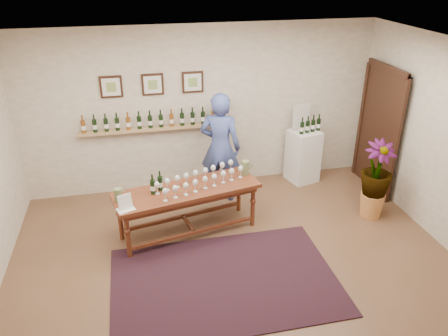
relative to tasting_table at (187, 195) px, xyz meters
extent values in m
plane|color=brown|center=(0.50, -0.98, -0.63)|extent=(6.00, 6.00, 0.00)
plane|color=beige|center=(0.50, 1.52, 0.77)|extent=(6.00, 0.00, 6.00)
plane|color=beige|center=(0.50, -3.48, 0.77)|extent=(6.00, 0.00, 6.00)
plane|color=white|center=(0.50, -0.98, 2.17)|extent=(6.00, 6.00, 0.00)
cube|color=tan|center=(-0.30, 1.43, 0.52)|extent=(2.50, 0.16, 0.04)
cube|color=black|center=(3.44, 0.72, 0.42)|extent=(0.10, 1.00, 2.10)
cube|color=black|center=(3.39, 0.72, 0.42)|extent=(0.04, 1.12, 2.22)
cube|color=black|center=(-0.95, 1.50, 1.25)|extent=(0.35, 0.03, 0.35)
cube|color=silver|center=(-0.95, 1.48, 1.25)|extent=(0.28, 0.01, 0.28)
cube|color=#79964B|center=(-0.95, 1.48, 1.25)|extent=(0.15, 0.00, 0.15)
cube|color=black|center=(-0.30, 1.50, 1.25)|extent=(0.35, 0.03, 0.35)
cube|color=silver|center=(-0.30, 1.48, 1.25)|extent=(0.28, 0.01, 0.28)
cube|color=#79964B|center=(-0.30, 1.48, 1.25)|extent=(0.15, 0.00, 0.15)
cube|color=black|center=(0.35, 1.50, 1.25)|extent=(0.35, 0.03, 0.35)
cube|color=silver|center=(0.35, 1.48, 1.25)|extent=(0.28, 0.01, 0.28)
cube|color=#79964B|center=(0.35, 1.48, 1.25)|extent=(0.15, 0.00, 0.15)
cube|color=#3F140B|center=(0.28, -1.20, -0.62)|extent=(2.86, 1.91, 0.02)
cube|color=#4F2213|center=(0.00, 0.00, 0.08)|extent=(2.19, 1.09, 0.06)
cube|color=#4F2213|center=(0.00, 0.00, 0.02)|extent=(2.05, 0.95, 0.10)
cylinder|color=#4F2213|center=(-0.88, -0.43, -0.29)|extent=(0.08, 0.08, 0.69)
cylinder|color=#4F2213|center=(0.98, -0.03, -0.29)|extent=(0.08, 0.08, 0.69)
cylinder|color=#4F2213|center=(-0.98, 0.03, -0.29)|extent=(0.08, 0.08, 0.69)
cylinder|color=#4F2213|center=(0.88, 0.43, -0.29)|extent=(0.08, 0.08, 0.69)
cube|color=#4F2213|center=(0.05, -0.23, -0.50)|extent=(1.87, 0.44, 0.05)
cube|color=#4F2213|center=(-0.05, 0.23, -0.50)|extent=(1.87, 0.44, 0.05)
cube|color=#4F2213|center=(0.00, 0.00, -0.50)|extent=(0.15, 0.48, 0.05)
cube|color=silver|center=(-0.87, -0.37, 0.21)|extent=(0.27, 0.24, 0.21)
cube|color=white|center=(2.28, 1.23, -0.15)|extent=(0.58, 0.58, 0.96)
cube|color=silver|center=(2.24, 1.35, 0.57)|extent=(0.35, 0.11, 0.49)
cone|color=#CB8243|center=(2.89, -0.19, -0.43)|extent=(0.38, 0.38, 0.40)
imported|color=#163415|center=(2.89, -0.19, 0.12)|extent=(0.60, 0.60, 0.70)
imported|color=#3D4E91|center=(0.69, 0.93, 0.29)|extent=(0.80, 0.68, 1.85)
camera|label=1|loc=(-0.68, -5.46, 3.13)|focal=35.00mm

